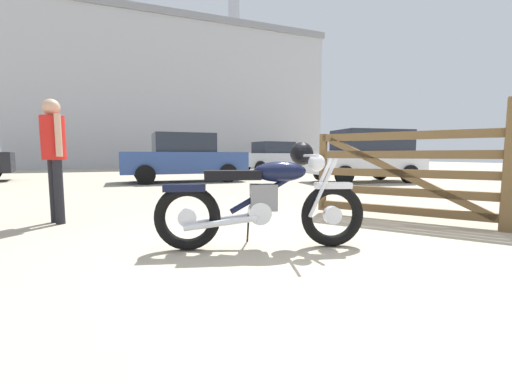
# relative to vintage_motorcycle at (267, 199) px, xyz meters

# --- Properties ---
(ground_plane) EXTENTS (80.00, 80.00, 0.00)m
(ground_plane) POSITION_rel_vintage_motorcycle_xyz_m (0.29, -0.17, -0.49)
(ground_plane) COLOR tan
(vintage_motorcycle) EXTENTS (2.04, 0.73, 1.07)m
(vintage_motorcycle) POSITION_rel_vintage_motorcycle_xyz_m (0.00, 0.00, 0.00)
(vintage_motorcycle) COLOR black
(vintage_motorcycle) RESTS_ON ground_plane
(timber_gate) EXTENTS (1.61, 2.12, 1.60)m
(timber_gate) POSITION_rel_vintage_motorcycle_xyz_m (2.48, 0.42, 0.21)
(timber_gate) COLOR brown
(timber_gate) RESTS_ON ground_plane
(bystander) EXTENTS (0.30, 0.41, 1.66)m
(bystander) POSITION_rel_vintage_motorcycle_xyz_m (-2.21, 2.13, 0.53)
(bystander) COLOR black
(bystander) RESTS_ON ground_plane
(dark_sedan_left) EXTENTS (4.24, 2.00, 1.67)m
(dark_sedan_left) POSITION_rel_vintage_motorcycle_xyz_m (0.50, 9.03, 0.34)
(dark_sedan_left) COLOR black
(dark_sedan_left) RESTS_ON ground_plane
(pale_sedan_back) EXTENTS (4.42, 2.42, 1.67)m
(pale_sedan_back) POSITION_rel_vintage_motorcycle_xyz_m (6.39, 14.93, 0.34)
(pale_sedan_back) COLOR black
(pale_sedan_back) RESTS_ON ground_plane
(red_hatchback_near) EXTENTS (4.04, 2.11, 1.78)m
(red_hatchback_near) POSITION_rel_vintage_motorcycle_xyz_m (6.42, 6.74, 0.43)
(red_hatchback_near) COLOR black
(red_hatchback_near) RESTS_ON ground_plane
(industrial_building) EXTENTS (24.49, 13.63, 23.94)m
(industrial_building) POSITION_rel_vintage_motorcycle_xyz_m (2.66, 29.53, 5.30)
(industrial_building) COLOR #B2B2B7
(industrial_building) RESTS_ON ground_plane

